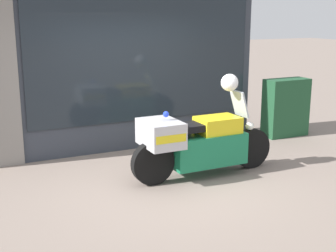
# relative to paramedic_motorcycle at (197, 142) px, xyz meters

# --- Properties ---
(ground_plane) EXTENTS (60.00, 60.00, 0.00)m
(ground_plane) POSITION_rel_paramedic_motorcycle_xyz_m (-0.50, 0.04, -0.56)
(ground_plane) COLOR gray
(shop_building) EXTENTS (5.45, 0.55, 3.46)m
(shop_building) POSITION_rel_paramedic_motorcycle_xyz_m (-0.90, 2.04, 1.18)
(shop_building) COLOR #333842
(shop_building) RESTS_ON ground
(window_display) EXTENTS (4.09, 0.30, 1.82)m
(window_display) POSITION_rel_paramedic_motorcycle_xyz_m (-0.12, 2.07, -0.11)
(window_display) COLOR slate
(window_display) RESTS_ON ground
(paramedic_motorcycle) EXTENTS (2.43, 0.72, 1.31)m
(paramedic_motorcycle) POSITION_rel_paramedic_motorcycle_xyz_m (0.00, 0.00, 0.00)
(paramedic_motorcycle) COLOR black
(paramedic_motorcycle) RESTS_ON ground
(utility_cabinet) EXTENTS (0.93, 0.42, 1.18)m
(utility_cabinet) POSITION_rel_paramedic_motorcycle_xyz_m (2.88, 1.41, 0.03)
(utility_cabinet) COLOR #1E4C2D
(utility_cabinet) RESTS_ON ground
(white_helmet) EXTENTS (0.27, 0.27, 0.27)m
(white_helmet) POSITION_rel_paramedic_motorcycle_xyz_m (0.57, 0.00, 0.89)
(white_helmet) COLOR white
(white_helmet) RESTS_ON paramedic_motorcycle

